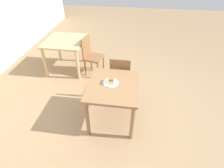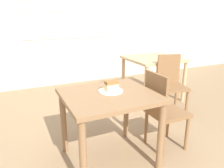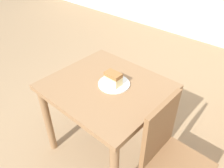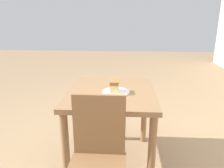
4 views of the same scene
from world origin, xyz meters
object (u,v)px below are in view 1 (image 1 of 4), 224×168
(dining_table_far, at_px, (65,45))
(chair_near_window, at_px, (120,76))
(dining_table_near, at_px, (113,91))
(chair_far_corner, at_px, (91,55))
(plate, at_px, (111,83))
(cake_slice, at_px, (112,80))

(dining_table_far, relative_size, chair_near_window, 1.00)
(dining_table_near, xyz_separation_m, chair_far_corner, (1.30, 0.67, -0.13))
(dining_table_near, relative_size, dining_table_far, 0.98)
(dining_table_near, height_order, chair_near_window, chair_near_window)
(chair_near_window, distance_m, chair_far_corner, 1.00)
(plate, bearing_deg, chair_far_corner, 26.38)
(chair_near_window, bearing_deg, dining_table_near, 85.38)
(chair_near_window, bearing_deg, chair_far_corner, -44.23)
(chair_near_window, xyz_separation_m, plate, (-0.57, 0.09, 0.26))
(chair_far_corner, bearing_deg, plate, -141.27)
(cake_slice, bearing_deg, plate, 101.94)
(chair_near_window, bearing_deg, dining_table_far, -31.29)
(chair_near_window, relative_size, cake_slice, 7.17)
(chair_near_window, bearing_deg, cake_slice, 82.13)
(chair_far_corner, distance_m, cake_slice, 1.45)
(chair_near_window, distance_m, cake_slice, 0.65)
(chair_near_window, height_order, chair_far_corner, same)
(dining_table_near, bearing_deg, cake_slice, 35.90)
(chair_far_corner, bearing_deg, chair_near_window, -121.88)
(chair_near_window, height_order, plate, chair_near_window)
(plate, xyz_separation_m, cake_slice, (0.00, -0.01, 0.05))
(chair_near_window, xyz_separation_m, cake_slice, (-0.56, 0.08, 0.31))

